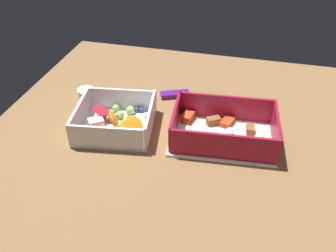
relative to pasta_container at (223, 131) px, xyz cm
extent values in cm
cube|color=brown|center=(-10.11, -0.66, -3.00)|extent=(80.00, 80.00, 2.00)
cube|color=white|center=(-0.09, -0.17, -1.70)|extent=(22.37, 15.80, 0.60)
cube|color=maroon|center=(-10.40, -1.01, 1.48)|extent=(1.75, 14.12, 5.75)
cube|color=maroon|center=(10.22, 0.68, 1.48)|extent=(1.75, 14.12, 5.75)
cube|color=maroon|center=(-0.64, 6.57, 1.48)|extent=(20.07, 2.23, 5.75)
cube|color=maroon|center=(0.46, -6.90, 1.48)|extent=(20.07, 2.23, 5.75)
ellipsoid|color=beige|center=(-2.77, -0.83, -0.36)|extent=(3.45, 3.63, 1.49)
ellipsoid|color=beige|center=(-2.44, -5.20, -0.63)|extent=(2.30, 1.70, 1.10)
ellipsoid|color=beige|center=(8.47, -2.57, -0.68)|extent=(2.00, 2.39, 1.03)
ellipsoid|color=beige|center=(1.22, 0.68, -0.49)|extent=(1.83, 2.59, 1.29)
ellipsoid|color=beige|center=(3.71, -0.69, -0.47)|extent=(3.17, 3.19, 1.32)
ellipsoid|color=beige|center=(7.33, 0.17, -0.47)|extent=(2.96, 3.23, 1.33)
ellipsoid|color=beige|center=(5.93, -3.44, -0.41)|extent=(3.43, 3.21, 1.40)
cube|color=brown|center=(-2.58, 3.73, -0.57)|extent=(3.36, 2.88, 1.65)
cube|color=red|center=(-8.24, 3.70, -0.53)|extent=(2.85, 3.65, 1.74)
cube|color=brown|center=(5.40, 2.49, -0.57)|extent=(1.86, 2.88, 1.66)
cube|color=red|center=(0.36, 4.25, -0.81)|extent=(3.15, 3.91, 1.18)
cube|color=#387A33|center=(1.64, -4.38, -1.30)|extent=(0.60, 0.40, 0.20)
cube|color=#387A33|center=(-7.76, -0.24, -1.30)|extent=(0.60, 0.40, 0.20)
cube|color=#387A33|center=(1.41, -4.51, -1.30)|extent=(0.60, 0.40, 0.20)
cube|color=white|center=(-22.89, -2.19, -1.70)|extent=(17.69, 16.93, 0.60)
cube|color=white|center=(-30.39, -3.26, 1.13)|extent=(2.71, 14.78, 5.04)
cube|color=white|center=(-15.40, -1.11, 1.13)|extent=(2.71, 14.78, 5.04)
cube|color=white|center=(-23.91, 4.86, 1.13)|extent=(14.48, 2.66, 5.04)
cube|color=white|center=(-21.88, -9.24, 1.13)|extent=(14.48, 2.66, 5.04)
ellipsoid|color=orange|center=(-22.76, -3.04, 1.01)|extent=(4.53, 5.18, 4.61)
ellipsoid|color=orange|center=(-18.28, -4.72, 1.04)|extent=(6.45, 6.41, 4.68)
cube|color=red|center=(-26.64, -7.12, -0.44)|extent=(3.81, 3.32, 1.92)
cube|color=#F4EACC|center=(-26.89, -3.24, -0.44)|extent=(4.00, 3.84, 1.92)
cube|color=red|center=(-23.54, -6.82, -0.49)|extent=(3.21, 3.63, 1.81)
sphere|color=#9ECC60|center=(-24.84, 3.36, -0.56)|extent=(1.68, 1.68, 1.68)
sphere|color=#9ECC60|center=(-23.00, 0.94, -0.50)|extent=(1.80, 1.80, 1.80)
sphere|color=#9ECC60|center=(-25.15, 1.06, -0.54)|extent=(1.71, 1.71, 1.71)
sphere|color=#9ECC60|center=(-24.14, -0.53, -0.47)|extent=(1.86, 1.86, 1.86)
sphere|color=#9ECC60|center=(-21.32, 3.04, -0.41)|extent=(1.97, 1.97, 1.97)
cone|color=red|center=(-28.06, 0.71, -0.38)|extent=(2.53, 2.53, 2.02)
cone|color=red|center=(-26.09, -0.71, -0.31)|extent=(2.72, 2.72, 2.17)
sphere|color=navy|center=(-17.09, 2.04, -0.90)|extent=(0.99, 0.99, 0.99)
sphere|color=navy|center=(-20.19, 4.23, -0.81)|extent=(1.17, 1.17, 1.17)
sphere|color=navy|center=(-20.99, 0.35, -0.84)|extent=(1.12, 1.12, 1.12)
sphere|color=navy|center=(-19.16, 4.42, -0.81)|extent=(1.17, 1.17, 1.17)
sphere|color=navy|center=(-17.39, 4.53, -0.91)|extent=(0.97, 0.97, 0.97)
cube|color=#51197A|center=(-13.41, 13.68, -1.40)|extent=(7.38, 4.92, 1.20)
cylinder|color=white|center=(-34.70, 8.70, -1.06)|extent=(4.22, 4.22, 1.86)
camera|label=1|loc=(2.96, -59.40, 44.79)|focal=38.16mm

